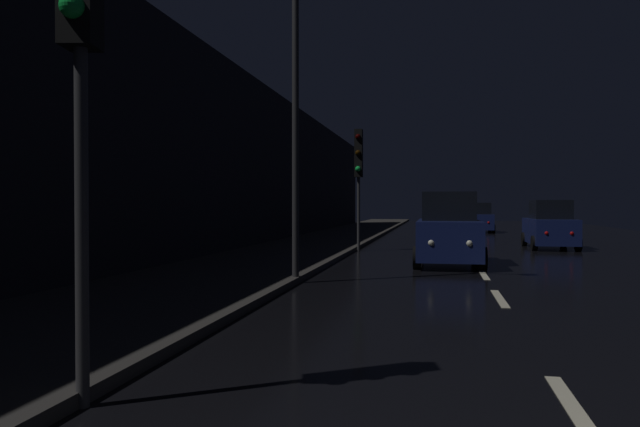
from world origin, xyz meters
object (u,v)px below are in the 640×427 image
at_px(car_distant_taillights, 479,219).
at_px(car_parked_right_far, 550,226).
at_px(traffic_light_far_left, 359,163).
at_px(car_approaching_headlights, 449,231).
at_px(streetlamp_overhead, 314,73).

bearing_deg(car_distant_taillights, car_parked_right_far, -172.56).
xyz_separation_m(traffic_light_far_left, car_approaching_headlights, (3.41, -4.64, -2.50)).
xyz_separation_m(car_approaching_headlights, car_parked_right_far, (4.33, 7.62, -0.09)).
height_order(traffic_light_far_left, car_distant_taillights, traffic_light_far_left).
xyz_separation_m(streetlamp_overhead, car_parked_right_far, (7.49, 12.75, -3.98)).
bearing_deg(traffic_light_far_left, car_approaching_headlights, 36.92).
bearing_deg(car_parked_right_far, car_distant_taillights, 7.44).
bearing_deg(car_distant_taillights, traffic_light_far_left, 161.47).
bearing_deg(car_parked_right_far, traffic_light_far_left, 111.02).
distance_m(traffic_light_far_left, car_parked_right_far, 8.69).
distance_m(car_approaching_headlights, car_distant_taillights, 22.23).
bearing_deg(traffic_light_far_left, car_parked_right_far, 111.61).
bearing_deg(streetlamp_overhead, traffic_light_far_left, 91.46).
bearing_deg(car_parked_right_far, streetlamp_overhead, 149.56).
distance_m(traffic_light_far_left, car_distant_taillights, 18.59).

